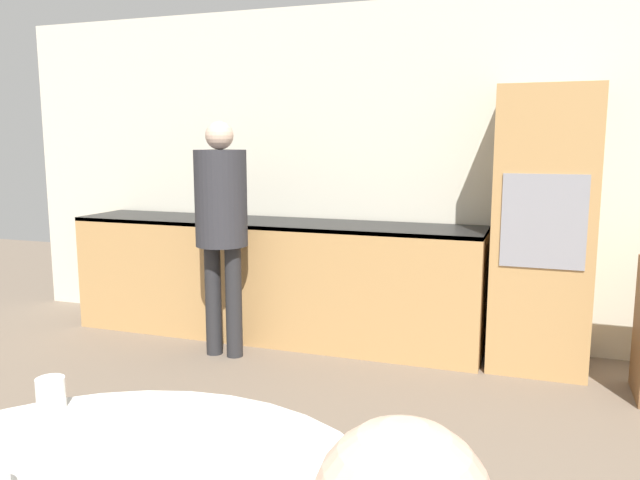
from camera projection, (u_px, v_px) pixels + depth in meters
name	position (u px, v px, depth m)	size (l,w,h in m)	color
wall_back	(417.00, 174.00, 4.79)	(7.11, 0.05, 2.60)	beige
kitchen_counter	(272.00, 278.00, 4.95)	(3.28, 0.60, 0.93)	tan
oven_unit	(543.00, 230.00, 4.22)	(0.65, 0.59, 1.91)	tan
person_standing	(221.00, 214.00, 4.42)	(0.37, 0.37, 1.69)	#262628
cup	(51.00, 393.00, 1.82)	(0.08, 0.08, 0.09)	white
bowl_far	(203.00, 412.00, 1.76)	(0.12, 0.12, 0.04)	white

